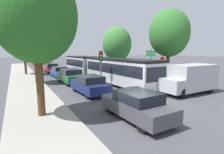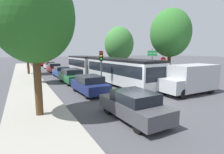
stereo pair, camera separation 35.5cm
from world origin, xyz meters
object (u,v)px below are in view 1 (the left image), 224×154
at_px(queued_car_green, 71,76).
at_px(tree_right_near, 169,33).
at_px(tree_left_far, 24,43).
at_px(white_van, 190,78).
at_px(articulated_bus, 101,67).
at_px(tree_left_mid, 34,47).
at_px(city_bus_rear, 38,59).
at_px(direction_sign_post, 151,58).
at_px(queued_car_blue, 60,72).
at_px(traffic_light, 101,61).
at_px(queued_car_graphite, 137,105).
at_px(queued_car_red, 51,68).
at_px(no_entry_sign, 162,66).
at_px(tree_right_mid, 117,45).
at_px(tree_left_near, 36,16).
at_px(queued_car_silver, 47,66).
at_px(queued_car_navy, 90,85).

bearing_deg(queued_car_green, tree_right_near, -121.00).
bearing_deg(tree_left_far, queued_car_green, -68.12).
relative_size(white_van, tree_left_far, 0.74).
bearing_deg(articulated_bus, tree_left_mid, -100.83).
bearing_deg(city_bus_rear, direction_sign_post, -161.76).
bearing_deg(queued_car_blue, traffic_light, -170.35).
relative_size(queued_car_graphite, white_van, 0.83).
relative_size(city_bus_rear, queued_car_red, 2.71).
relative_size(no_entry_sign, tree_right_mid, 0.39).
relative_size(queued_car_red, tree_left_far, 0.61).
bearing_deg(white_van, queued_car_graphite, 16.78).
bearing_deg(tree_right_mid, city_bus_rear, 112.74).
bearing_deg(queued_car_graphite, tree_left_mid, 12.36).
relative_size(tree_left_near, tree_right_mid, 1.02).
bearing_deg(direction_sign_post, queued_car_silver, -74.34).
distance_m(city_bus_rear, tree_right_mid, 24.48).
relative_size(no_entry_sign, direction_sign_post, 0.78).
bearing_deg(white_van, no_entry_sign, -99.72).
height_order(queued_car_green, tree_left_mid, tree_left_mid).
bearing_deg(queued_car_green, queued_car_silver, -2.49).
relative_size(queued_car_silver, white_van, 0.78).
distance_m(queued_car_silver, tree_right_near, 23.42).
relative_size(direction_sign_post, tree_left_near, 0.49).
xyz_separation_m(tree_left_far, tree_right_near, (12.73, -14.38, 0.64)).
xyz_separation_m(queued_car_red, no_entry_sign, (7.69, -16.40, 1.16)).
xyz_separation_m(direction_sign_post, tree_right_mid, (0.32, 8.46, 1.80)).
relative_size(city_bus_rear, tree_left_mid, 2.07).
xyz_separation_m(direction_sign_post, tree_left_mid, (-12.22, 3.72, 1.29)).
relative_size(queued_car_navy, tree_right_near, 0.56).
xyz_separation_m(queued_car_red, white_van, (7.15, -20.06, 0.53)).
relative_size(tree_left_far, tree_right_near, 0.89).
distance_m(city_bus_rear, traffic_light, 32.43).
height_order(white_van, tree_left_far, tree_left_far).
bearing_deg(queued_car_silver, white_van, -166.46).
bearing_deg(tree_right_near, queued_car_silver, 112.55).
height_order(white_van, tree_left_near, tree_left_near).
distance_m(city_bus_rear, queued_car_red, 17.64).
bearing_deg(queued_car_green, white_van, -143.61).
bearing_deg(tree_left_mid, city_bus_rear, 83.38).
bearing_deg(traffic_light, tree_left_far, -138.71).
bearing_deg(traffic_light, no_entry_sign, 92.71).
xyz_separation_m(white_van, no_entry_sign, (0.54, 3.66, 0.64)).
bearing_deg(queued_car_red, no_entry_sign, -156.86).
bearing_deg(no_entry_sign, articulated_bus, -147.32).
distance_m(city_bus_rear, tree_left_near, 37.88).
distance_m(queued_car_graphite, tree_left_far, 21.48).
distance_m(tree_left_near, tree_left_far, 18.28).
bearing_deg(queued_car_blue, direction_sign_post, -130.66).
distance_m(white_van, direction_sign_post, 7.19).
relative_size(queued_car_green, queued_car_red, 1.07).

